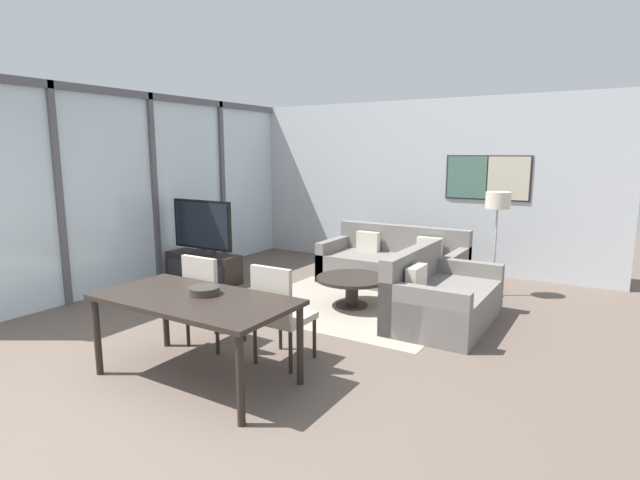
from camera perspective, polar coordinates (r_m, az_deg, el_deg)
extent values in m
plane|color=brown|center=(4.30, -23.12, -17.81)|extent=(24.00, 24.00, 0.00)
cube|color=silver|center=(8.71, 9.93, 6.28)|extent=(6.76, 0.06, 2.80)
cube|color=#2D2D33|center=(8.27, 18.57, 6.76)|extent=(1.31, 0.01, 0.70)
cube|color=#4C7060|center=(8.34, 16.43, 6.89)|extent=(0.61, 0.02, 0.66)
cube|color=beige|center=(8.20, 20.73, 6.61)|extent=(0.61, 0.02, 0.66)
cube|color=silver|center=(7.94, -18.54, 5.56)|extent=(0.02, 5.96, 2.80)
cube|color=#515156|center=(7.94, -18.96, 15.30)|extent=(0.07, 5.96, 0.10)
cube|color=#515156|center=(7.05, -27.65, 4.43)|extent=(0.07, 0.08, 2.80)
cube|color=#515156|center=(7.92, -18.40, 5.56)|extent=(0.07, 0.08, 2.80)
cube|color=#515156|center=(8.95, -11.10, 6.34)|extent=(0.07, 0.08, 2.80)
cube|color=gray|center=(6.45, 3.64, -7.52)|extent=(2.52, 2.09, 0.01)
cube|color=black|center=(7.79, -13.12, -3.06)|extent=(1.21, 0.40, 0.43)
cube|color=#2D2D33|center=(7.65, -14.19, -3.35)|extent=(1.11, 0.01, 0.24)
cube|color=#2D2D33|center=(7.74, -13.19, -1.31)|extent=(0.36, 0.20, 0.05)
cube|color=#2D2D33|center=(7.73, -13.21, -0.84)|extent=(0.06, 0.03, 0.08)
cube|color=black|center=(7.68, -13.32, 1.72)|extent=(1.12, 0.04, 0.74)
cube|color=black|center=(7.66, -13.44, 1.70)|extent=(1.04, 0.01, 0.67)
cube|color=slate|center=(7.50, 8.17, -3.47)|extent=(2.09, 0.96, 0.42)
cube|color=slate|center=(7.82, 9.37, -1.38)|extent=(2.09, 0.16, 0.84)
cube|color=slate|center=(7.90, 1.68, -2.01)|extent=(0.14, 0.96, 0.60)
cube|color=slate|center=(7.17, 15.36, -3.63)|extent=(0.14, 0.96, 0.60)
cube|color=beige|center=(7.83, 5.53, -0.16)|extent=(0.36, 0.12, 0.30)
cube|color=beige|center=(7.46, 12.42, -0.86)|extent=(0.36, 0.12, 0.30)
cube|color=slate|center=(5.95, 14.08, -7.26)|extent=(0.96, 1.59, 0.42)
cube|color=slate|center=(6.02, 10.51, -4.87)|extent=(0.16, 1.59, 0.84)
cube|color=slate|center=(5.26, 11.72, -8.44)|extent=(0.96, 0.14, 0.60)
cube|color=slate|center=(6.60, 16.01, -4.83)|extent=(0.96, 0.14, 0.60)
cube|color=beige|center=(5.59, 10.95, -4.43)|extent=(0.12, 0.36, 0.30)
cylinder|color=black|center=(6.45, 3.64, -7.43)|extent=(0.41, 0.41, 0.03)
cylinder|color=black|center=(6.40, 3.66, -6.09)|extent=(0.16, 0.16, 0.34)
cylinder|color=black|center=(6.35, 3.68, -4.43)|extent=(0.91, 0.91, 0.04)
cube|color=black|center=(4.38, -14.14, -6.60)|extent=(1.75, 0.89, 0.04)
cylinder|color=black|center=(4.87, -24.11, -10.05)|extent=(0.06, 0.06, 0.70)
cylinder|color=black|center=(3.73, -9.09, -15.54)|extent=(0.06, 0.06, 0.70)
cylinder|color=black|center=(5.31, -17.25, -7.96)|extent=(0.06, 0.06, 0.70)
cylinder|color=black|center=(4.29, -2.29, -11.90)|extent=(0.06, 0.06, 0.70)
cube|color=#B2A899|center=(5.23, -11.86, -7.12)|extent=(0.46, 0.46, 0.06)
cube|color=#B2A899|center=(5.01, -13.57, -4.66)|extent=(0.42, 0.05, 0.49)
cylinder|color=black|center=(5.30, -14.87, -9.61)|extent=(0.04, 0.04, 0.40)
cylinder|color=black|center=(5.03, -11.65, -10.54)|extent=(0.04, 0.04, 0.40)
cylinder|color=black|center=(5.57, -11.87, -8.52)|extent=(0.04, 0.04, 0.40)
cylinder|color=black|center=(5.31, -8.68, -9.33)|extent=(0.04, 0.04, 0.40)
cube|color=#B2A899|center=(4.72, -4.04, -8.81)|extent=(0.46, 0.46, 0.06)
cube|color=#B2A899|center=(4.48, -5.60, -6.17)|extent=(0.42, 0.05, 0.49)
cylinder|color=black|center=(4.76, -7.43, -11.61)|extent=(0.04, 0.04, 0.40)
cylinder|color=black|center=(4.54, -3.38, -12.66)|extent=(0.04, 0.04, 0.40)
cylinder|color=black|center=(5.06, -4.55, -10.24)|extent=(0.04, 0.04, 0.40)
cylinder|color=black|center=(4.85, -0.64, -11.12)|extent=(0.04, 0.04, 0.40)
cylinder|color=#332D28|center=(4.43, -13.07, -5.67)|extent=(0.26, 0.26, 0.07)
torus|color=#332D28|center=(4.42, -13.08, -5.35)|extent=(0.26, 0.26, 0.02)
cylinder|color=#2D2D33|center=(7.30, 19.08, -5.90)|extent=(0.28, 0.28, 0.02)
cylinder|color=#B7B7BC|center=(7.17, 19.35, -1.27)|extent=(0.03, 0.03, 1.18)
cylinder|color=beige|center=(7.07, 19.68, 4.31)|extent=(0.32, 0.32, 0.22)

